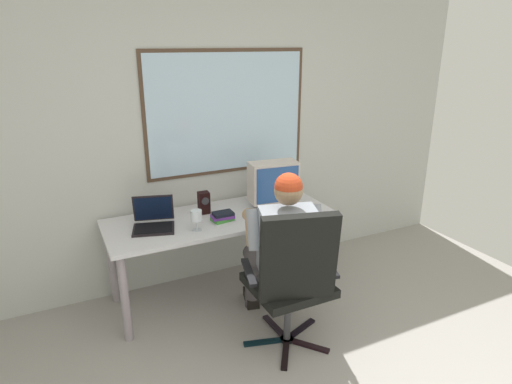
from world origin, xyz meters
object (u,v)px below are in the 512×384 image
person_seated (282,248)px  office_chair (293,275)px  desk (221,227)px  laptop (154,219)px  book_stack (223,216)px  desk_speaker (204,203)px  crt_monitor (273,183)px  wine_glass (196,217)px

person_seated → office_chair: bearing=-103.5°
desk → laptop: laptop is taller
book_stack → desk_speaker: bearing=109.5°
crt_monitor → person_seated: bearing=-112.7°
crt_monitor → book_stack: crt_monitor is taller
desk → crt_monitor: 0.58m
person_seated → wine_glass: 0.68m
office_chair → desk_speaker: size_ratio=5.95×
desk → office_chair: size_ratio=1.69×
person_seated → desk_speaker: bearing=112.2°
desk → desk_speaker: bearing=127.2°
wine_glass → desk_speaker: (0.17, 0.31, -0.02)m
office_chair → crt_monitor: crt_monitor is taller
desk_speaker → office_chair: bearing=-76.6°
crt_monitor → wine_glass: (-0.75, -0.19, -0.11)m
person_seated → laptop: 1.02m
desk_speaker → desk: bearing=-52.8°
crt_monitor → book_stack: bearing=-169.3°
office_chair → desk_speaker: 1.09m
person_seated → book_stack: bearing=113.3°
crt_monitor → book_stack: 0.55m
crt_monitor → wine_glass: 0.78m
person_seated → crt_monitor: person_seated is taller
desk → crt_monitor: size_ratio=4.32×
office_chair → person_seated: person_seated is taller
laptop → wine_glass: bearing=-37.7°
desk_speaker → book_stack: 0.24m
desk → book_stack: 0.16m
laptop → crt_monitor: bearing=-1.4°
person_seated → crt_monitor: (0.27, 0.64, 0.27)m
desk → person_seated: 0.68m
desk → crt_monitor: crt_monitor is taller
desk → office_chair: office_chair is taller
desk_speaker → person_seated: bearing=-67.8°
book_stack → wine_glass: bearing=-159.6°
desk → desk_speaker: size_ratio=10.06×
desk → person_seated: person_seated is taller
person_seated → book_stack: 0.60m
person_seated → laptop: (-0.76, 0.67, 0.11)m
office_chair → crt_monitor: 1.03m
person_seated → wine_glass: person_seated is taller
office_chair → laptop: bearing=126.3°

